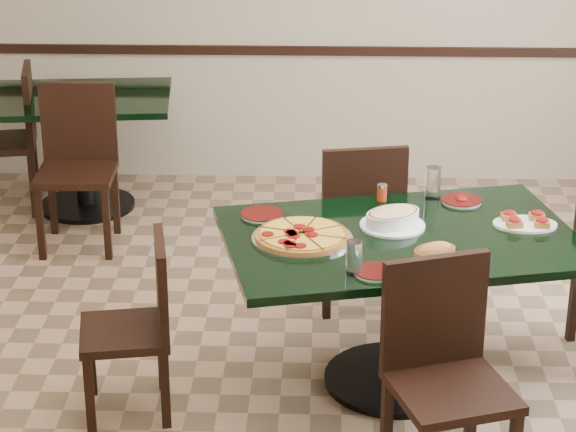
{
  "coord_description": "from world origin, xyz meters",
  "views": [
    {
      "loc": [
        0.04,
        -4.6,
        2.72
      ],
      "look_at": [
        -0.11,
        0.0,
        0.83
      ],
      "focal_mm": 70.0,
      "sensor_mm": 36.0,
      "label": 1
    }
  ],
  "objects_px": {
    "chair_left": "(141,319)",
    "back_chair_left": "(14,131)",
    "bread_basket": "(435,253)",
    "back_table": "(82,130)",
    "back_chair_near": "(78,156)",
    "bruschetta_platter": "(525,221)",
    "pepperoni_pizza": "(302,236)",
    "lasagna_casserole": "(393,217)",
    "main_table": "(399,272)",
    "chair_far": "(359,216)",
    "chair_near": "(443,363)"
  },
  "relations": [
    {
      "from": "chair_left",
      "to": "back_chair_left",
      "type": "bearing_deg",
      "value": -164.11
    },
    {
      "from": "bread_basket",
      "to": "back_table",
      "type": "bearing_deg",
      "value": 97.83
    },
    {
      "from": "back_chair_near",
      "to": "bruschetta_platter",
      "type": "bearing_deg",
      "value": -34.65
    },
    {
      "from": "pepperoni_pizza",
      "to": "bread_basket",
      "type": "bearing_deg",
      "value": -21.25
    },
    {
      "from": "lasagna_casserole",
      "to": "bruschetta_platter",
      "type": "distance_m",
      "value": 0.6
    },
    {
      "from": "back_table",
      "to": "pepperoni_pizza",
      "type": "xyz_separation_m",
      "value": [
        1.44,
        -2.21,
        0.24
      ]
    },
    {
      "from": "main_table",
      "to": "chair_left",
      "type": "relative_size",
      "value": 2.12
    },
    {
      "from": "chair_far",
      "to": "lasagna_casserole",
      "type": "distance_m",
      "value": 0.74
    },
    {
      "from": "lasagna_casserole",
      "to": "bruschetta_platter",
      "type": "relative_size",
      "value": 1.08
    },
    {
      "from": "bruschetta_platter",
      "to": "back_chair_near",
      "type": "bearing_deg",
      "value": 149.02
    },
    {
      "from": "chair_near",
      "to": "chair_left",
      "type": "height_order",
      "value": "chair_near"
    },
    {
      "from": "main_table",
      "to": "bread_basket",
      "type": "height_order",
      "value": "bread_basket"
    },
    {
      "from": "lasagna_casserole",
      "to": "bruschetta_platter",
      "type": "height_order",
      "value": "lasagna_casserole"
    },
    {
      "from": "chair_far",
      "to": "back_chair_left",
      "type": "distance_m",
      "value": 2.54
    },
    {
      "from": "main_table",
      "to": "back_chair_left",
      "type": "bearing_deg",
      "value": 124.35
    },
    {
      "from": "bread_basket",
      "to": "lasagna_casserole",
      "type": "bearing_deg",
      "value": 80.67
    },
    {
      "from": "chair_left",
      "to": "pepperoni_pizza",
      "type": "xyz_separation_m",
      "value": [
        0.7,
        0.2,
        0.31
      ]
    },
    {
      "from": "back_table",
      "to": "bruschetta_platter",
      "type": "xyz_separation_m",
      "value": [
        2.45,
        -2.02,
        0.25
      ]
    },
    {
      "from": "back_chair_near",
      "to": "pepperoni_pizza",
      "type": "xyz_separation_m",
      "value": [
        1.36,
        -1.68,
        0.23
      ]
    },
    {
      "from": "chair_near",
      "to": "back_chair_near",
      "type": "height_order",
      "value": "back_chair_near"
    },
    {
      "from": "chair_near",
      "to": "pepperoni_pizza",
      "type": "bearing_deg",
      "value": 111.64
    },
    {
      "from": "back_table",
      "to": "chair_far",
      "type": "relative_size",
      "value": 1.3
    },
    {
      "from": "back_table",
      "to": "bread_basket",
      "type": "xyz_separation_m",
      "value": [
        2.0,
        -2.43,
        0.26
      ]
    },
    {
      "from": "main_table",
      "to": "back_chair_near",
      "type": "xyz_separation_m",
      "value": [
        -1.79,
        1.61,
        -0.03
      ]
    },
    {
      "from": "chair_left",
      "to": "back_chair_near",
      "type": "bearing_deg",
      "value": -170.92
    },
    {
      "from": "chair_near",
      "to": "bruschetta_platter",
      "type": "relative_size",
      "value": 3.17
    },
    {
      "from": "chair_far",
      "to": "back_chair_left",
      "type": "bearing_deg",
      "value": -43.02
    },
    {
      "from": "chair_far",
      "to": "bruschetta_platter",
      "type": "relative_size",
      "value": 3.14
    },
    {
      "from": "back_chair_left",
      "to": "main_table",
      "type": "bearing_deg",
      "value": 35.77
    },
    {
      "from": "back_table",
      "to": "main_table",
      "type": "bearing_deg",
      "value": -54.41
    },
    {
      "from": "pepperoni_pizza",
      "to": "chair_near",
      "type": "bearing_deg",
      "value": -49.85
    },
    {
      "from": "back_table",
      "to": "lasagna_casserole",
      "type": "bearing_deg",
      "value": -53.62
    },
    {
      "from": "chair_left",
      "to": "bread_basket",
      "type": "xyz_separation_m",
      "value": [
        1.26,
        -0.01,
        0.34
      ]
    },
    {
      "from": "bread_basket",
      "to": "main_table",
      "type": "bearing_deg",
      "value": 81.8
    },
    {
      "from": "main_table",
      "to": "back_chair_near",
      "type": "bearing_deg",
      "value": 125.03
    },
    {
      "from": "main_table",
      "to": "lasagna_casserole",
      "type": "height_order",
      "value": "lasagna_casserole"
    },
    {
      "from": "chair_left",
      "to": "lasagna_casserole",
      "type": "distance_m",
      "value": 1.21
    },
    {
      "from": "bruschetta_platter",
      "to": "pepperoni_pizza",
      "type": "bearing_deg",
      "value": -168.18
    },
    {
      "from": "lasagna_casserole",
      "to": "bread_basket",
      "type": "height_order",
      "value": "lasagna_casserole"
    },
    {
      "from": "main_table",
      "to": "chair_far",
      "type": "relative_size",
      "value": 1.87
    },
    {
      "from": "back_chair_left",
      "to": "pepperoni_pizza",
      "type": "distance_m",
      "value": 2.89
    },
    {
      "from": "chair_far",
      "to": "chair_near",
      "type": "relative_size",
      "value": 0.99
    },
    {
      "from": "chair_left",
      "to": "pepperoni_pizza",
      "type": "relative_size",
      "value": 1.83
    },
    {
      "from": "main_table",
      "to": "chair_near",
      "type": "relative_size",
      "value": 1.86
    },
    {
      "from": "chair_left",
      "to": "back_chair_left",
      "type": "distance_m",
      "value": 2.67
    },
    {
      "from": "chair_near",
      "to": "chair_far",
      "type": "bearing_deg",
      "value": 82.3
    },
    {
      "from": "back_chair_left",
      "to": "bread_basket",
      "type": "xyz_separation_m",
      "value": [
        2.43,
        -2.41,
        0.27
      ]
    },
    {
      "from": "chair_left",
      "to": "chair_near",
      "type": "bearing_deg",
      "value": 59.45
    },
    {
      "from": "back_table",
      "to": "bruschetta_platter",
      "type": "relative_size",
      "value": 4.08
    },
    {
      "from": "back_table",
      "to": "chair_left",
      "type": "distance_m",
      "value": 2.53
    }
  ]
}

